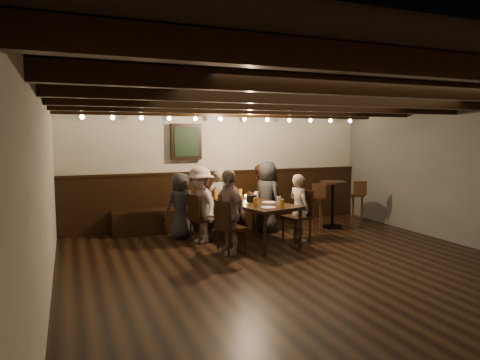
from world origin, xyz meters
name	(u,v)px	position (x,y,z in m)	size (l,w,h in m)	color
room	(231,180)	(-0.29, 2.21, 1.07)	(7.00, 7.00, 7.00)	black
dining_table	(250,205)	(-0.05, 1.90, 0.66)	(1.27, 2.05, 0.71)	black
chair_left_near	(202,227)	(-0.85, 2.17, 0.26)	(0.47, 0.47, 0.86)	black
chair_left_far	(231,237)	(-0.65, 1.29, 0.26)	(0.47, 0.47, 0.86)	black
chair_right_near	(266,218)	(0.55, 2.50, 0.27)	(0.48, 0.48, 0.88)	black
chair_right_far	(297,225)	(0.75, 1.62, 0.28)	(0.50, 0.50, 0.91)	black
person_bench_left	(181,206)	(-1.13, 2.57, 0.60)	(0.59, 0.38, 1.21)	#262528
person_bench_centre	(218,200)	(-0.29, 2.92, 0.61)	(0.44, 0.29, 1.21)	gray
person_bench_right	(259,196)	(0.62, 2.98, 0.64)	(0.62, 0.49, 1.29)	#522B1C
person_left_near	(200,205)	(-0.88, 2.16, 0.67)	(0.86, 0.50, 1.33)	gray
person_left_far	(229,212)	(-0.68, 1.29, 0.67)	(0.79, 0.33, 1.35)	gray
person_right_near	(267,197)	(0.58, 2.51, 0.69)	(0.67, 0.44, 1.38)	#28282A
person_right_far	(299,208)	(0.78, 1.63, 0.60)	(0.44, 0.29, 1.19)	#A7998E
pint_a	(215,194)	(-0.48, 2.51, 0.78)	(0.07, 0.07, 0.14)	#BF7219
pint_b	(240,193)	(0.04, 2.59, 0.78)	(0.07, 0.07, 0.14)	#BF7219
pint_c	(233,198)	(-0.37, 1.92, 0.78)	(0.07, 0.07, 0.14)	#BF7219
pint_d	(257,195)	(0.20, 2.16, 0.78)	(0.07, 0.07, 0.14)	silver
pint_e	(256,202)	(-0.16, 1.41, 0.78)	(0.07, 0.07, 0.14)	#BF7219
pint_f	(279,201)	(0.27, 1.41, 0.78)	(0.07, 0.07, 0.14)	silver
pint_g	(282,203)	(0.18, 1.13, 0.78)	(0.07, 0.07, 0.14)	#BF7219
plate_near	(268,207)	(-0.04, 1.18, 0.72)	(0.24, 0.24, 0.01)	white
plate_far	(269,202)	(0.19, 1.64, 0.72)	(0.24, 0.24, 0.01)	white
condiment_caddy	(252,199)	(-0.04, 1.85, 0.77)	(0.15, 0.10, 0.12)	black
candle	(246,198)	(0.00, 2.22, 0.74)	(0.05, 0.05, 0.05)	beige
high_top_table	(333,197)	(1.98, 2.34, 0.62)	(0.53, 0.53, 0.95)	black
bar_stool_left	(317,213)	(1.47, 2.13, 0.36)	(0.32, 0.34, 0.96)	#352211
bar_stool_right	(357,210)	(2.47, 2.18, 0.36)	(0.33, 0.34, 0.96)	#352211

